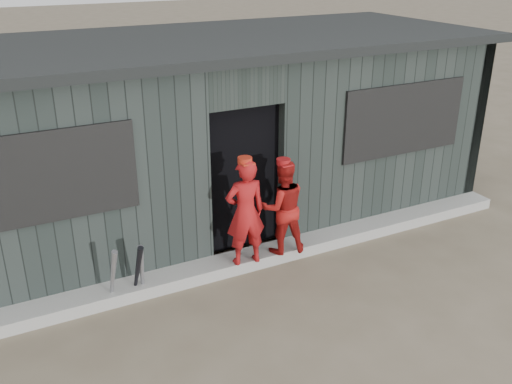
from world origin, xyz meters
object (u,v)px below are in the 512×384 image
bat_left (113,277)px  player_red_right (283,207)px  bat_right (137,271)px  bat_mid (142,270)px  player_red_left (245,212)px  dugout (202,132)px  player_grey_back (270,191)px

bat_left → player_red_right: player_red_right is taller
bat_right → bat_mid: bearing=12.0°
player_red_left → player_red_right: bearing=-169.4°
bat_left → bat_right: bat_left is taller
bat_mid → dugout: bearing=49.9°
player_grey_back → dugout: bearing=-67.1°
dugout → player_red_right: bearing=-79.5°
bat_left → bat_mid: size_ratio=1.09×
bat_left → bat_right: size_ratio=1.05×
player_red_right → dugout: bearing=-67.2°
bat_right → dugout: bearing=49.1°
bat_mid → player_red_left: player_red_left is taller
bat_mid → player_red_left: (1.30, -0.04, 0.47)m
bat_mid → player_red_right: size_ratio=0.59×
player_grey_back → dugout: 1.34m
bat_mid → bat_right: size_ratio=0.97×
player_red_right → bat_mid: bearing=12.5°
bat_left → bat_mid: (0.34, 0.03, -0.02)m
bat_left → bat_right: (0.29, 0.02, -0.02)m
bat_mid → player_red_left: size_ratio=0.53×
dugout → bat_left: bearing=-135.4°
bat_right → player_grey_back: size_ratio=0.57×
bat_right → dugout: (1.56, 1.80, 0.92)m
bat_left → player_red_right: 2.21m
bat_mid → dugout: dugout is taller
bat_mid → player_grey_back: player_grey_back is taller
bat_right → player_grey_back: 2.27m
player_red_right → dugout: size_ratio=0.15×
bat_mid → player_grey_back: 2.21m
bat_right → player_red_right: (1.89, 0.02, 0.40)m
dugout → bat_right: bearing=-130.9°
bat_right → dugout: dugout is taller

